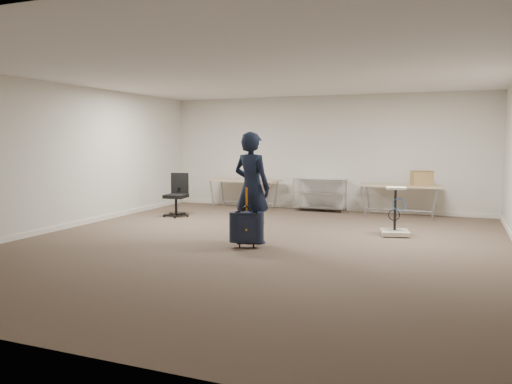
% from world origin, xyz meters
% --- Properties ---
extents(ground, '(9.00, 9.00, 0.00)m').
position_xyz_m(ground, '(0.00, 0.00, 0.00)').
color(ground, '#423428').
rests_on(ground, ground).
extents(room_shell, '(8.00, 9.00, 9.00)m').
position_xyz_m(room_shell, '(0.00, 1.38, 0.05)').
color(room_shell, beige).
rests_on(room_shell, ground).
extents(folding_table_left, '(1.80, 0.75, 0.73)m').
position_xyz_m(folding_table_left, '(-1.90, 3.95, 0.68)').
color(folding_table_left, '#A18263').
rests_on(folding_table_left, ground).
extents(folding_table_right, '(1.80, 0.75, 0.73)m').
position_xyz_m(folding_table_right, '(1.90, 3.95, 0.68)').
color(folding_table_right, '#A18263').
rests_on(folding_table_right, ground).
extents(wire_shelf, '(1.22, 0.47, 0.80)m').
position_xyz_m(wire_shelf, '(0.00, 4.20, 0.44)').
color(wire_shelf, silver).
rests_on(wire_shelf, ground).
extents(person, '(0.76, 0.59, 1.86)m').
position_xyz_m(person, '(-0.13, 0.14, 0.93)').
color(person, black).
rests_on(person, ground).
extents(suitcase, '(0.40, 0.31, 0.97)m').
position_xyz_m(suitcase, '(-0.04, -0.29, 0.33)').
color(suitcase, black).
rests_on(suitcase, ground).
extents(office_chair, '(0.59, 0.59, 0.98)m').
position_xyz_m(office_chair, '(-2.80, 2.18, 0.30)').
color(office_chair, black).
rests_on(office_chair, ground).
extents(equipment_cart, '(0.58, 0.58, 0.88)m').
position_xyz_m(equipment_cart, '(2.06, 1.65, 0.23)').
color(equipment_cart, beige).
rests_on(equipment_cart, ground).
extents(cardboard_box, '(0.51, 0.45, 0.32)m').
position_xyz_m(cardboard_box, '(2.35, 3.98, 0.89)').
color(cardboard_box, '#8C6241').
rests_on(cardboard_box, folding_table_right).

